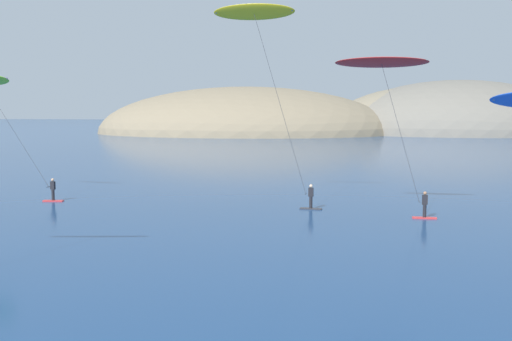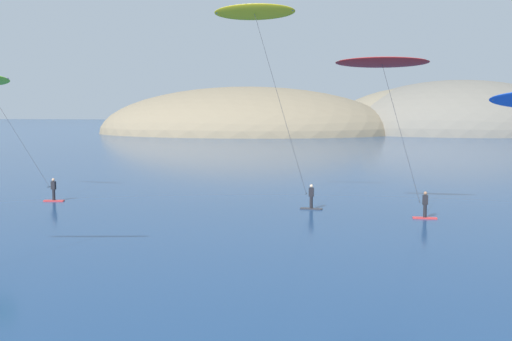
# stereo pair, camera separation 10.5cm
# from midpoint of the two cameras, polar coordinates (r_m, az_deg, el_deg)

# --- Properties ---
(headland_island) EXTENTS (122.67, 61.57, 26.92)m
(headland_island) POSITION_cam_midpoint_polar(r_m,az_deg,el_deg) (165.59, 9.21, 3.31)
(headland_island) COLOR slate
(headland_island) RESTS_ON ground
(kitesurfer_red) EXTENTS (6.52, 1.86, 10.11)m
(kitesurfer_red) POSITION_cam_midpoint_polar(r_m,az_deg,el_deg) (41.08, 11.28, 8.58)
(kitesurfer_red) COLOR red
(kitesurfer_red) RESTS_ON ground
(kitesurfer_yellow) EXTENTS (7.56, 1.73, 13.90)m
(kitesurfer_yellow) POSITION_cam_midpoint_polar(r_m,az_deg,el_deg) (44.39, 0.10, 12.79)
(kitesurfer_yellow) COLOR #2D2D33
(kitesurfer_yellow) RESTS_ON ground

